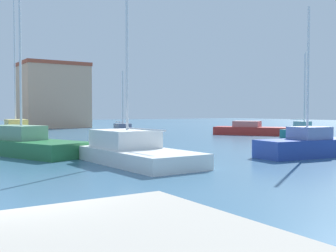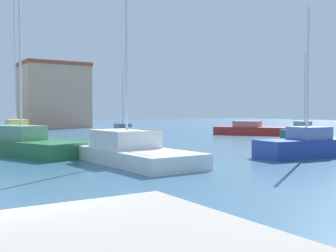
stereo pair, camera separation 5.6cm
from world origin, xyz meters
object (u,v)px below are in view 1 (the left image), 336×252
sailboat_yellow_far_right (16,131)px  motorboat_red_inner_mooring (254,130)px  sailboat_teal_distant_north (304,133)px  sailboat_blue_far_left (307,145)px  sailboat_green_center_channel (21,143)px  sailboat_white_near_pier (127,149)px  sailboat_navy_outer_mooring (123,134)px

sailboat_yellow_far_right → motorboat_red_inner_mooring: size_ratio=1.60×
sailboat_yellow_far_right → sailboat_teal_distant_north: (19.68, -15.18, 0.00)m
sailboat_blue_far_left → sailboat_teal_distant_north: (10.54, 8.74, -0.03)m
motorboat_red_inner_mooring → sailboat_green_center_channel: sailboat_green_center_channel is taller
sailboat_white_near_pier → sailboat_navy_outer_mooring: 15.06m
motorboat_red_inner_mooring → sailboat_green_center_channel: 24.61m
sailboat_white_near_pier → motorboat_red_inner_mooring: sailboat_white_near_pier is taller
sailboat_yellow_far_right → sailboat_green_center_channel: sailboat_yellow_far_right is taller
sailboat_yellow_far_right → motorboat_red_inner_mooring: bearing=-21.6°
sailboat_teal_distant_north → sailboat_navy_outer_mooring: size_ratio=1.28×
sailboat_navy_outer_mooring → sailboat_teal_distant_north: bearing=-32.1°
sailboat_teal_distant_north → sailboat_navy_outer_mooring: sailboat_teal_distant_north is taller
sailboat_white_near_pier → sailboat_blue_far_left: 9.28m
sailboat_white_near_pier → sailboat_teal_distant_north: bearing=16.2°
motorboat_red_inner_mooring → sailboat_white_near_pier: bearing=-148.5°
sailboat_blue_far_left → sailboat_teal_distant_north: 13.69m
sailboat_yellow_far_right → sailboat_navy_outer_mooring: (6.94, -7.20, -0.09)m
sailboat_navy_outer_mooring → sailboat_green_center_channel: 12.34m
sailboat_white_near_pier → sailboat_navy_outer_mooring: (6.52, 13.58, -0.09)m
sailboat_teal_distant_north → sailboat_white_near_pier: bearing=-163.8°
sailboat_blue_far_left → sailboat_navy_outer_mooring: (-2.21, 16.73, -0.13)m
sailboat_navy_outer_mooring → sailboat_blue_far_left: bearing=-82.5°
sailboat_blue_far_left → sailboat_white_near_pier: bearing=160.2°
motorboat_red_inner_mooring → sailboat_teal_distant_north: sailboat_teal_distant_north is taller
sailboat_blue_far_left → sailboat_green_center_channel: size_ratio=0.61×
sailboat_blue_far_left → sailboat_teal_distant_north: size_ratio=1.06×
motorboat_red_inner_mooring → sailboat_green_center_channel: bearing=-164.9°
sailboat_navy_outer_mooring → sailboat_green_center_channel: (-9.85, -7.44, 0.11)m
sailboat_white_near_pier → sailboat_navy_outer_mooring: sailboat_white_near_pier is taller
sailboat_yellow_far_right → sailboat_teal_distant_north: sailboat_yellow_far_right is taller
sailboat_white_near_pier → sailboat_teal_distant_north: 20.06m
motorboat_red_inner_mooring → sailboat_green_center_channel: size_ratio=0.65×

